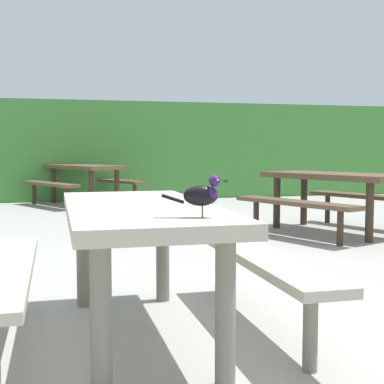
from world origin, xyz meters
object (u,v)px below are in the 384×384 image
at_px(picnic_table_foreground, 139,238).
at_px(picnic_table_mid_left, 84,175).
at_px(picnic_table_mid_right, 334,188).
at_px(bird_grackle, 203,194).

bearing_deg(picnic_table_foreground, picnic_table_mid_left, 88.97).
height_order(picnic_table_mid_left, picnic_table_mid_right, same).
bearing_deg(picnic_table_mid_right, picnic_table_mid_left, 123.03).
xyz_separation_m(picnic_table_foreground, picnic_table_mid_right, (2.92, 3.15, 0.00)).
relative_size(bird_grackle, picnic_table_mid_right, 0.13).
height_order(picnic_table_foreground, picnic_table_mid_right, same).
relative_size(picnic_table_foreground, bird_grackle, 6.37).
bearing_deg(picnic_table_foreground, picnic_table_mid_right, 47.17).
xyz_separation_m(picnic_table_foreground, picnic_table_mid_left, (0.13, 7.44, 0.00)).
xyz_separation_m(bird_grackle, picnic_table_mid_right, (2.74, 3.80, -0.29)).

